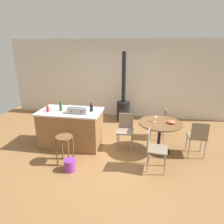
# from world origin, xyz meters

# --- Properties ---
(ground_plane) EXTENTS (8.80, 8.80, 0.00)m
(ground_plane) POSITION_xyz_m (0.00, 0.00, 0.00)
(ground_plane) COLOR olive
(back_wall) EXTENTS (8.00, 0.10, 2.70)m
(back_wall) POSITION_xyz_m (0.00, 2.59, 1.35)
(back_wall) COLOR beige
(back_wall) RESTS_ON ground_plane
(kitchen_island) EXTENTS (1.55, 0.88, 0.93)m
(kitchen_island) POSITION_xyz_m (-0.89, 0.05, 0.47)
(kitchen_island) COLOR olive
(kitchen_island) RESTS_ON ground_plane
(wooden_stool) EXTENTS (0.35, 0.35, 0.63)m
(wooden_stool) POSITION_xyz_m (-0.73, -0.76, 0.47)
(wooden_stool) COLOR brown
(wooden_stool) RESTS_ON ground_plane
(dining_table) EXTENTS (1.01, 1.01, 0.75)m
(dining_table) POSITION_xyz_m (1.31, 0.08, 0.58)
(dining_table) COLOR black
(dining_table) RESTS_ON ground_plane
(folding_chair_near) EXTENTS (0.41, 0.41, 0.87)m
(folding_chair_near) POSITION_xyz_m (2.15, -0.00, 0.52)
(folding_chair_near) COLOR #7F705B
(folding_chair_near) RESTS_ON ground_plane
(folding_chair_far) EXTENTS (0.41, 0.41, 0.87)m
(folding_chair_far) POSITION_xyz_m (1.36, 0.85, 0.51)
(folding_chair_far) COLOR #7F705B
(folding_chair_far) RESTS_ON ground_plane
(folding_chair_left) EXTENTS (0.41, 0.41, 0.87)m
(folding_chair_left) POSITION_xyz_m (0.49, 0.14, 0.52)
(folding_chair_left) COLOR #7F705B
(folding_chair_left) RESTS_ON ground_plane
(folding_chair_right) EXTENTS (0.44, 0.44, 0.86)m
(folding_chair_right) POSITION_xyz_m (1.16, -0.67, 0.51)
(folding_chair_right) COLOR #7F705B
(folding_chair_right) RESTS_ON ground_plane
(wood_stove) EXTENTS (0.44, 0.45, 2.30)m
(wood_stove) POSITION_xyz_m (0.21, 2.02, 0.55)
(wood_stove) COLOR black
(wood_stove) RESTS_ON ground_plane
(toolbox) EXTENTS (0.46, 0.24, 0.17)m
(toolbox) POSITION_xyz_m (-0.63, -0.08, 1.01)
(toolbox) COLOR gray
(toolbox) RESTS_ON kitchen_island
(bottle_0) EXTENTS (0.06, 0.06, 0.19)m
(bottle_0) POSITION_xyz_m (-1.38, -0.13, 1.00)
(bottle_0) COLOR maroon
(bottle_0) RESTS_ON kitchen_island
(bottle_1) EXTENTS (0.07, 0.07, 0.26)m
(bottle_1) POSITION_xyz_m (-1.10, -0.00, 1.03)
(bottle_1) COLOR #194C23
(bottle_1) RESTS_ON kitchen_island
(bottle_2) EXTENTS (0.08, 0.08, 0.22)m
(bottle_2) POSITION_xyz_m (-0.35, 0.10, 1.02)
(bottle_2) COLOR black
(bottle_2) RESTS_ON kitchen_island
(cup_0) EXTENTS (0.11, 0.08, 0.09)m
(cup_0) POSITION_xyz_m (-0.96, 0.21, 0.98)
(cup_0) COLOR white
(cup_0) RESTS_ON kitchen_island
(cup_1) EXTENTS (0.12, 0.09, 0.09)m
(cup_1) POSITION_xyz_m (-1.41, -0.01, 0.98)
(cup_1) COLOR tan
(cup_1) RESTS_ON kitchen_island
(wine_glass) EXTENTS (0.07, 0.07, 0.14)m
(wine_glass) POSITION_xyz_m (1.19, 0.11, 0.86)
(wine_glass) COLOR silver
(wine_glass) RESTS_ON dining_table
(serving_bowl) EXTENTS (0.18, 0.18, 0.07)m
(serving_bowl) POSITION_xyz_m (1.55, 0.06, 0.79)
(serving_bowl) COLOR #DB6651
(serving_bowl) RESTS_ON dining_table
(plastic_bucket) EXTENTS (0.23, 0.23, 0.25)m
(plastic_bucket) POSITION_xyz_m (-0.53, -1.04, 0.12)
(plastic_bucket) COLOR purple
(plastic_bucket) RESTS_ON ground_plane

